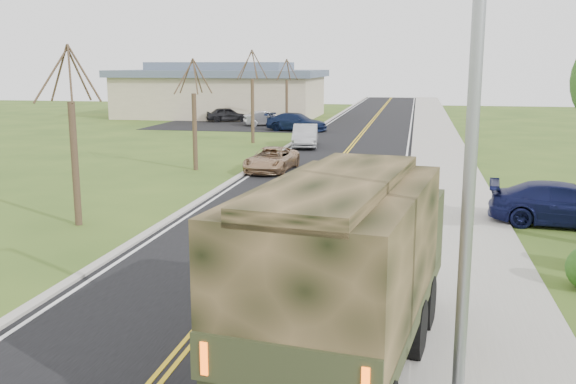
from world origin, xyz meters
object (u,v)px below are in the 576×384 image
(sedan_silver, at_px, (305,136))
(military_truck, at_px, (348,258))
(pickup_navy, at_px, (566,205))
(suv_champagne, at_px, (272,159))

(sedan_silver, bearing_deg, military_truck, -86.54)
(military_truck, distance_m, pickup_navy, 13.52)
(military_truck, height_order, suv_champagne, military_truck)
(military_truck, xyz_separation_m, suv_champagne, (-6.17, 21.09, -1.47))
(sedan_silver, bearing_deg, suv_champagne, -97.70)
(sedan_silver, height_order, pickup_navy, sedan_silver)
(pickup_navy, bearing_deg, suv_champagne, 59.80)
(military_truck, relative_size, sedan_silver, 1.67)
(suv_champagne, relative_size, sedan_silver, 0.98)
(suv_champagne, distance_m, pickup_navy, 15.35)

